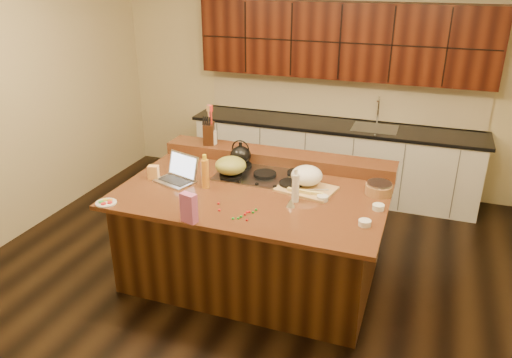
% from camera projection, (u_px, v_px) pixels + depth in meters
% --- Properties ---
extents(room, '(5.52, 5.02, 2.72)m').
position_uv_depth(room, '(254.00, 145.00, 4.38)').
color(room, black).
rests_on(room, ground).
extents(island, '(2.40, 1.60, 0.92)m').
position_uv_depth(island, '(254.00, 233.00, 4.73)').
color(island, black).
rests_on(island, ground).
extents(back_ledge, '(2.40, 0.30, 0.12)m').
position_uv_depth(back_ledge, '(277.00, 157.00, 5.13)').
color(back_ledge, black).
rests_on(back_ledge, island).
extents(cooktop, '(0.92, 0.52, 0.05)m').
position_uv_depth(cooktop, '(265.00, 175.00, 4.80)').
color(cooktop, gray).
rests_on(cooktop, island).
extents(back_counter, '(3.70, 0.66, 2.40)m').
position_uv_depth(back_counter, '(336.00, 120.00, 6.35)').
color(back_counter, silver).
rests_on(back_counter, ground).
extents(kettle, '(0.25, 0.25, 0.19)m').
position_uv_depth(kettle, '(241.00, 155.00, 4.96)').
color(kettle, black).
rests_on(kettle, cooktop).
extents(green_bowl, '(0.31, 0.31, 0.16)m').
position_uv_depth(green_bowl, '(231.00, 165.00, 4.74)').
color(green_bowl, olive).
rests_on(green_bowl, cooktop).
extents(laptop, '(0.42, 0.38, 0.25)m').
position_uv_depth(laptop, '(178.00, 174.00, 4.70)').
color(laptop, '#B7B7BC').
rests_on(laptop, island).
extents(oil_bottle, '(0.08, 0.08, 0.27)m').
position_uv_depth(oil_bottle, '(205.00, 174.00, 4.53)').
color(oil_bottle, orange).
rests_on(oil_bottle, island).
extents(vinegar_bottle, '(0.07, 0.07, 0.25)m').
position_uv_depth(vinegar_bottle, '(295.00, 188.00, 4.26)').
color(vinegar_bottle, silver).
rests_on(vinegar_bottle, island).
extents(wooden_tray, '(0.56, 0.45, 0.20)m').
position_uv_depth(wooden_tray, '(307.00, 179.00, 4.54)').
color(wooden_tray, tan).
rests_on(wooden_tray, island).
extents(ramekin_a, '(0.10, 0.10, 0.04)m').
position_uv_depth(ramekin_a, '(365.00, 223.00, 3.91)').
color(ramekin_a, white).
rests_on(ramekin_a, island).
extents(ramekin_b, '(0.11, 0.11, 0.04)m').
position_uv_depth(ramekin_b, '(323.00, 198.00, 4.32)').
color(ramekin_b, white).
rests_on(ramekin_b, island).
extents(ramekin_c, '(0.13, 0.13, 0.04)m').
position_uv_depth(ramekin_c, '(378.00, 207.00, 4.16)').
color(ramekin_c, white).
rests_on(ramekin_c, island).
extents(strainer_bowl, '(0.27, 0.27, 0.09)m').
position_uv_depth(strainer_bowl, '(379.00, 189.00, 4.43)').
color(strainer_bowl, '#996B3F').
rests_on(strainer_bowl, island).
extents(kitchen_timer, '(0.10, 0.10, 0.07)m').
position_uv_depth(kitchen_timer, '(291.00, 203.00, 4.21)').
color(kitchen_timer, silver).
rests_on(kitchen_timer, island).
extents(pink_bag, '(0.14, 0.10, 0.24)m').
position_uv_depth(pink_bag, '(189.00, 208.00, 3.93)').
color(pink_bag, '#BC5890').
rests_on(pink_bag, island).
extents(candy_plate, '(0.23, 0.23, 0.01)m').
position_uv_depth(candy_plate, '(106.00, 203.00, 4.27)').
color(candy_plate, white).
rests_on(candy_plate, island).
extents(package_box, '(0.11, 0.09, 0.14)m').
position_uv_depth(package_box, '(154.00, 173.00, 4.73)').
color(package_box, '#F8B157').
rests_on(package_box, island).
extents(utensil_crock, '(0.15, 0.15, 0.14)m').
position_uv_depth(utensil_crock, '(211.00, 137.00, 5.31)').
color(utensil_crock, white).
rests_on(utensil_crock, back_ledge).
extents(knife_block, '(0.16, 0.21, 0.22)m').
position_uv_depth(knife_block, '(209.00, 133.00, 5.30)').
color(knife_block, black).
rests_on(knife_block, back_ledge).
extents(gumdrop_0, '(0.02, 0.02, 0.02)m').
position_uv_depth(gumdrop_0, '(245.00, 214.00, 4.07)').
color(gumdrop_0, red).
rests_on(gumdrop_0, island).
extents(gumdrop_1, '(0.02, 0.02, 0.02)m').
position_uv_depth(gumdrop_1, '(238.00, 218.00, 4.01)').
color(gumdrop_1, '#198C26').
rests_on(gumdrop_1, island).
extents(gumdrop_2, '(0.02, 0.02, 0.02)m').
position_uv_depth(gumdrop_2, '(219.00, 210.00, 4.14)').
color(gumdrop_2, red).
rests_on(gumdrop_2, island).
extents(gumdrop_3, '(0.02, 0.02, 0.02)m').
position_uv_depth(gumdrop_3, '(253.00, 212.00, 4.10)').
color(gumdrop_3, '#198C26').
rests_on(gumdrop_3, island).
extents(gumdrop_4, '(0.02, 0.02, 0.02)m').
position_uv_depth(gumdrop_4, '(247.00, 220.00, 3.98)').
color(gumdrop_4, red).
rests_on(gumdrop_4, island).
extents(gumdrop_5, '(0.02, 0.02, 0.02)m').
position_uv_depth(gumdrop_5, '(241.00, 216.00, 4.03)').
color(gumdrop_5, '#198C26').
rests_on(gumdrop_5, island).
extents(gumdrop_6, '(0.02, 0.02, 0.02)m').
position_uv_depth(gumdrop_6, '(247.00, 212.00, 4.11)').
color(gumdrop_6, red).
rests_on(gumdrop_6, island).
extents(gumdrop_7, '(0.02, 0.02, 0.02)m').
position_uv_depth(gumdrop_7, '(233.00, 219.00, 4.00)').
color(gumdrop_7, '#198C26').
rests_on(gumdrop_7, island).
extents(gumdrop_8, '(0.02, 0.02, 0.02)m').
position_uv_depth(gumdrop_8, '(219.00, 203.00, 4.25)').
color(gumdrop_8, red).
rests_on(gumdrop_8, island).
extents(gumdrop_9, '(0.02, 0.02, 0.02)m').
position_uv_depth(gumdrop_9, '(256.00, 210.00, 4.15)').
color(gumdrop_9, '#198C26').
rests_on(gumdrop_9, island).
extents(gumdrop_10, '(0.02, 0.02, 0.02)m').
position_uv_depth(gumdrop_10, '(249.00, 212.00, 4.11)').
color(gumdrop_10, red).
rests_on(gumdrop_10, island).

